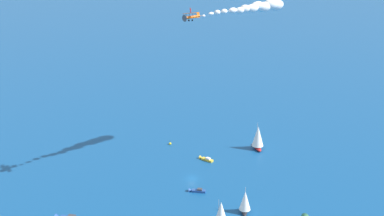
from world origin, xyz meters
name	(u,v)px	position (x,y,z in m)	size (l,w,h in m)	color
ground_plane	(192,178)	(0.00, 0.00, 0.00)	(2000.00, 2000.00, 0.00)	navy
sailboat_near_centre	(258,137)	(13.82, -35.43, 5.30)	(9.31, 5.79, 11.60)	#B21E1E
motorboat_far_port	(206,159)	(12.12, -10.71, 0.49)	(6.10, 4.71, 1.81)	gold
sailboat_inshore	(245,202)	(-27.94, -7.86, 4.08)	(7.05, 5.18, 8.94)	black
sailboat_ahead	(221,212)	(-30.01, 1.85, 3.77)	(4.45, 6.64, 8.26)	white
motorboat_outer_ring_a	(196,191)	(-9.73, 2.15, 0.47)	(4.42, 6.01, 1.76)	#23478C
marker_buoy	(170,144)	(31.59, -2.24, 0.39)	(1.10, 1.10, 2.10)	yellow
biplane_lead	(191,17)	(-0.07, 0.28, 61.16)	(7.40, 7.13, 3.67)	orange
wingwalker_lead	(190,10)	(0.31, 0.43, 63.31)	(0.89, 0.39, 1.79)	red
smoke_trail_lead	(262,6)	(11.89, -33.16, 60.81)	(18.08, 41.31, 5.66)	white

